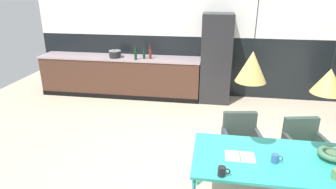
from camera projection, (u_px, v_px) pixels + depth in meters
The scene contains 18 objects.
ground_plane at pixel (183, 179), 3.87m from camera, with size 9.72×9.72×0.00m, color #C1AD93.
back_wall_splashback_dark at pixel (199, 66), 6.68m from camera, with size 7.47×0.12×1.35m, color black.
back_wall_panel_upper at pixel (201, 5), 6.20m from camera, with size 7.47×0.12×1.35m, color white.
kitchen_counter at pixel (121, 76), 6.68m from camera, with size 3.65×0.63×0.91m.
refrigerator_column at pixel (216, 59), 6.19m from camera, with size 0.63×0.60×1.88m, color #232326.
dining_table at pixel (276, 162), 3.02m from camera, with size 1.73×0.89×0.73m.
armchair_by_stool at pixel (241, 135), 3.96m from camera, with size 0.55×0.54×0.79m.
armchair_facing_counter at pixel (303, 141), 3.80m from camera, with size 0.56×0.56×0.78m.
fruit_bowl at pixel (333, 154), 2.98m from camera, with size 0.29×0.29×0.09m.
open_book at pixel (240, 157), 3.03m from camera, with size 0.30×0.20×0.02m.
mug_glass_clear at pixel (222, 171), 2.72m from camera, with size 0.12×0.07×0.09m.
mug_tall_blue at pixel (275, 158), 2.93m from camera, with size 0.12×0.07×0.09m.
cooking_pot at pixel (115, 54), 6.41m from camera, with size 0.26×0.26×0.18m.
bottle_wine_green at pixel (150, 54), 6.30m from camera, with size 0.06×0.06×0.29m.
bottle_oil_tall at pixel (136, 54), 6.21m from camera, with size 0.06×0.06×0.31m.
bottle_spice_small at pixel (144, 54), 6.31m from camera, with size 0.06×0.06×0.25m.
pendant_lamp_over_table_near at pixel (252, 66), 2.73m from camera, with size 0.29×0.29×1.09m.
pendant_lamp_over_table_far at pixel (329, 81), 2.64m from camera, with size 0.29×0.29×1.16m.
Camera 1 is at (0.31, -3.21, 2.42)m, focal length 31.06 mm.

